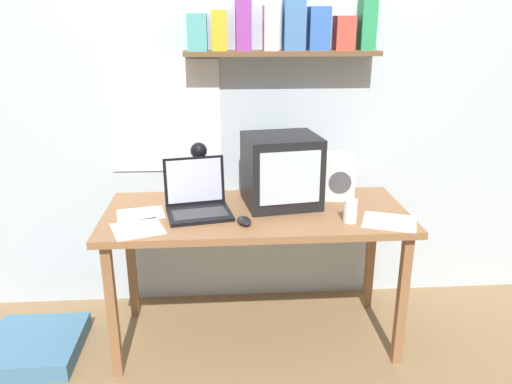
# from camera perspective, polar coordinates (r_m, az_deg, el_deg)

# --- Properties ---
(ground_plane) EXTENTS (12.00, 12.00, 0.00)m
(ground_plane) POSITION_cam_1_polar(r_m,az_deg,el_deg) (2.86, -0.00, -16.06)
(ground_plane) COLOR olive
(back_wall) EXTENTS (5.60, 0.24, 2.60)m
(back_wall) POSITION_cam_1_polar(r_m,az_deg,el_deg) (2.83, -0.63, 12.20)
(back_wall) COLOR silver
(back_wall) RESTS_ON ground_plane
(corner_desk) EXTENTS (1.52, 0.66, 0.74)m
(corner_desk) POSITION_cam_1_polar(r_m,az_deg,el_deg) (2.54, -0.00, -3.62)
(corner_desk) COLOR #8D5F3C
(corner_desk) RESTS_ON ground_plane
(crt_monitor) EXTENTS (0.41, 0.38, 0.36)m
(crt_monitor) POSITION_cam_1_polar(r_m,az_deg,el_deg) (2.55, 2.91, 2.48)
(crt_monitor) COLOR black
(crt_monitor) RESTS_ON corner_desk
(laptop) EXTENTS (0.35, 0.33, 0.26)m
(laptop) POSITION_cam_1_polar(r_m,az_deg,el_deg) (2.50, -6.74, -0.80)
(laptop) COLOR black
(laptop) RESTS_ON corner_desk
(desk_lamp) EXTENTS (0.12, 0.15, 0.32)m
(desk_lamp) POSITION_cam_1_polar(r_m,az_deg,el_deg) (2.62, -6.39, 3.43)
(desk_lamp) COLOR black
(desk_lamp) RESTS_ON corner_desk
(juice_glass) EXTENTS (0.06, 0.06, 0.11)m
(juice_glass) POSITION_cam_1_polar(r_m,az_deg,el_deg) (2.40, 10.72, -2.26)
(juice_glass) COLOR white
(juice_glass) RESTS_ON corner_desk
(space_heater) EXTENTS (0.17, 0.16, 0.24)m
(space_heater) POSITION_cam_1_polar(r_m,az_deg,el_deg) (2.69, 9.50, 1.78)
(space_heater) COLOR white
(space_heater) RESTS_ON corner_desk
(computer_mouse) EXTENTS (0.09, 0.12, 0.03)m
(computer_mouse) POSITION_cam_1_polar(r_m,az_deg,el_deg) (2.34, -1.36, -3.31)
(computer_mouse) COLOR black
(computer_mouse) RESTS_ON corner_desk
(open_notebook) EXTENTS (0.30, 0.29, 0.00)m
(open_notebook) POSITION_cam_1_polar(r_m,az_deg,el_deg) (2.45, 15.01, -3.29)
(open_notebook) COLOR white
(open_notebook) RESTS_ON corner_desk
(loose_paper_near_monitor) EXTENTS (0.28, 0.27, 0.00)m
(loose_paper_near_monitor) POSITION_cam_1_polar(r_m,az_deg,el_deg) (2.36, -13.37, -4.11)
(loose_paper_near_monitor) COLOR white
(loose_paper_near_monitor) RESTS_ON corner_desk
(printed_handout) EXTENTS (0.25, 0.21, 0.00)m
(printed_handout) POSITION_cam_1_polar(r_m,az_deg,el_deg) (2.53, -13.05, -2.44)
(printed_handout) COLOR white
(printed_handout) RESTS_ON corner_desk
(floor_cushion) EXTENTS (0.47, 0.47, 0.09)m
(floor_cushion) POSITION_cam_1_polar(r_m,az_deg,el_deg) (2.94, -24.00, -15.81)
(floor_cushion) COLOR teal
(floor_cushion) RESTS_ON ground_plane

